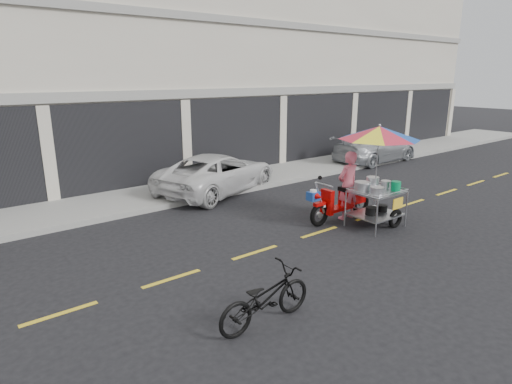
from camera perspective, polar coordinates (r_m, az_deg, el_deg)
ground at (r=10.62m, az=8.43°, el=-5.34°), size 90.00×90.00×0.00m
sidewalk at (r=14.73m, az=-7.20°, el=0.90°), size 45.00×3.00×0.15m
shophouse_block at (r=20.09m, az=-8.28°, el=16.67°), size 36.00×8.11×10.40m
centerline at (r=10.62m, az=8.43°, el=-5.32°), size 42.00×0.10×0.01m
white_pickup at (r=14.00m, az=-5.15°, el=2.55°), size 5.00×3.47×1.27m
silver_pickup at (r=19.55m, az=15.57°, el=5.71°), size 4.43×1.90×1.27m
near_bicycle at (r=6.70m, az=1.24°, el=-13.92°), size 1.71×0.60×0.90m
food_vendor_rig at (r=11.10m, az=14.53°, el=3.97°), size 2.55×2.07×2.59m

